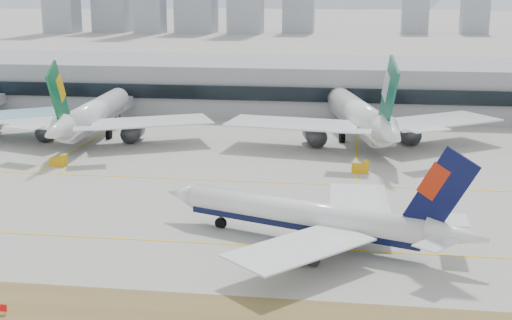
# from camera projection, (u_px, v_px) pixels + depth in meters

# --- Properties ---
(ground) EXTENTS (3000.00, 3000.00, 0.00)m
(ground) POSITION_uv_depth(u_px,v_px,m) (213.00, 232.00, 113.00)
(ground) COLOR gray
(ground) RESTS_ON ground
(taxiing_airliner) EXTENTS (50.34, 42.65, 17.54)m
(taxiing_airliner) POSITION_uv_depth(u_px,v_px,m) (314.00, 218.00, 106.70)
(taxiing_airliner) COLOR white
(taxiing_airliner) RESTS_ON ground
(widebody_eva) EXTENTS (63.50, 62.17, 22.66)m
(widebody_eva) POSITION_uv_depth(u_px,v_px,m) (92.00, 116.00, 178.26)
(widebody_eva) COLOR white
(widebody_eva) RESTS_ON ground
(widebody_cathay) EXTENTS (66.51, 66.26, 24.37)m
(widebody_cathay) POSITION_uv_depth(u_px,v_px,m) (360.00, 117.00, 174.35)
(widebody_cathay) COLOR white
(widebody_cathay) RESTS_ON ground
(terminal) EXTENTS (280.00, 43.10, 15.00)m
(terminal) POSITION_uv_depth(u_px,v_px,m) (286.00, 85.00, 221.51)
(terminal) COLOR gray
(terminal) RESTS_ON ground
(gse_c) EXTENTS (3.55, 2.00, 2.60)m
(gse_c) POSITION_uv_depth(u_px,v_px,m) (361.00, 168.00, 148.13)
(gse_c) COLOR #DE9F0B
(gse_c) RESTS_ON ground
(gse_b) EXTENTS (3.55, 2.00, 2.60)m
(gse_b) POSITION_uv_depth(u_px,v_px,m) (59.00, 161.00, 153.56)
(gse_b) COLOR #DE9F0B
(gse_b) RESTS_ON ground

